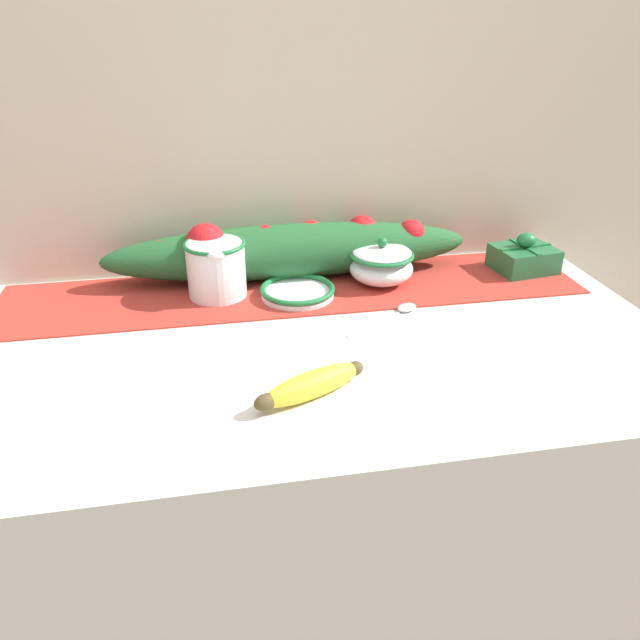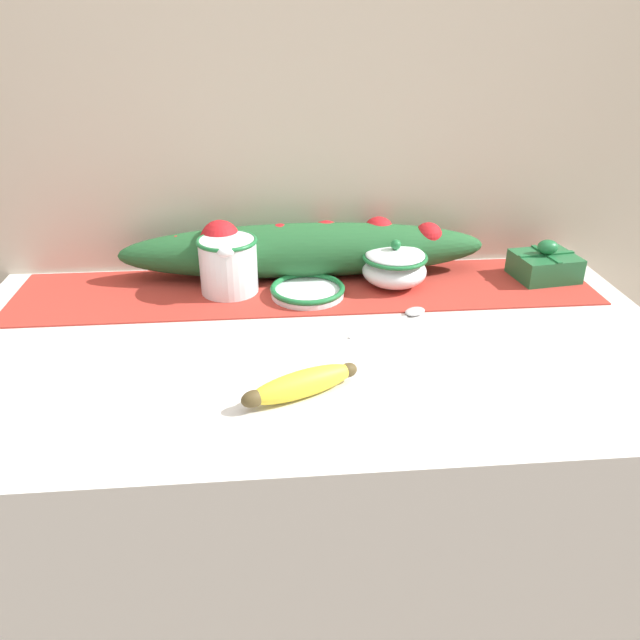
{
  "view_description": "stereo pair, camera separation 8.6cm",
  "coord_description": "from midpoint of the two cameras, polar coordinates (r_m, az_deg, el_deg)",
  "views": [
    {
      "loc": [
        -0.16,
        -0.9,
        1.42
      ],
      "look_at": [
        0.01,
        -0.03,
        0.98
      ],
      "focal_mm": 35.0,
      "sensor_mm": 36.0,
      "label": 1
    },
    {
      "loc": [
        -0.07,
        -0.92,
        1.42
      ],
      "look_at": [
        0.01,
        -0.03,
        0.98
      ],
      "focal_mm": 35.0,
      "sensor_mm": 36.0,
      "label": 2
    }
  ],
  "objects": [
    {
      "name": "countertop",
      "position": [
        1.33,
        1.59,
        -19.66
      ],
      "size": [
        1.22,
        0.68,
        0.93
      ],
      "primitive_type": "cube",
      "color": "silver",
      "rests_on": "ground_plane"
    },
    {
      "name": "back_wall",
      "position": [
        1.29,
        0.14,
        16.74
      ],
      "size": [
        2.02,
        0.04,
        2.4
      ],
      "primitive_type": "cube",
      "color": "beige",
      "rests_on": "ground_plane"
    },
    {
      "name": "table_runner",
      "position": [
        1.23,
        0.76,
        2.83
      ],
      "size": [
        1.13,
        0.24,
        0.0
      ],
      "primitive_type": "cube",
      "color": "#B23328",
      "rests_on": "countertop"
    },
    {
      "name": "cream_pitcher",
      "position": [
        1.2,
        -6.35,
        5.14
      ],
      "size": [
        0.12,
        0.14,
        0.11
      ],
      "color": "white",
      "rests_on": "countertop"
    },
    {
      "name": "sugar_bowl",
      "position": [
        1.24,
        8.83,
        4.85
      ],
      "size": [
        0.13,
        0.13,
        0.09
      ],
      "color": "white",
      "rests_on": "countertop"
    },
    {
      "name": "small_dish",
      "position": [
        1.19,
        0.71,
        2.66
      ],
      "size": [
        0.14,
        0.14,
        0.02
      ],
      "color": "white",
      "rests_on": "countertop"
    },
    {
      "name": "banana",
      "position": [
        0.89,
        1.09,
        -5.96
      ],
      "size": [
        0.18,
        0.1,
        0.04
      ],
      "rotation": [
        0.0,
        0.0,
        0.43
      ],
      "color": "yellow",
      "rests_on": "countertop"
    },
    {
      "name": "spoon",
      "position": [
        1.14,
        10.44,
        0.57
      ],
      "size": [
        0.16,
        0.11,
        0.01
      ],
      "rotation": [
        0.0,
        0.0,
        0.56
      ],
      "color": "silver",
      "rests_on": "countertop"
    },
    {
      "name": "gift_box",
      "position": [
        1.36,
        21.59,
        4.68
      ],
      "size": [
        0.13,
        0.12,
        0.08
      ],
      "rotation": [
        0.0,
        0.0,
        0.14
      ],
      "color": "#236638",
      "rests_on": "countertop"
    },
    {
      "name": "poinsettia_garland",
      "position": [
        1.27,
        0.43,
        6.53
      ],
      "size": [
        0.74,
        0.12,
        0.13
      ],
      "color": "#235B2D",
      "rests_on": "countertop"
    }
  ]
}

